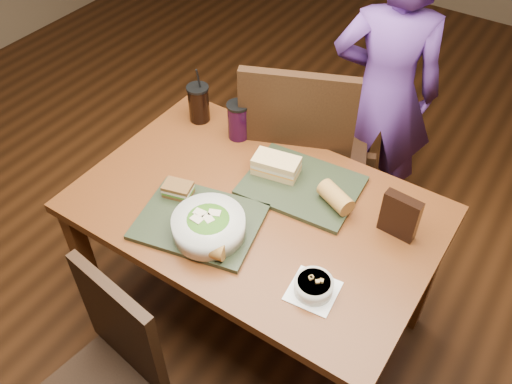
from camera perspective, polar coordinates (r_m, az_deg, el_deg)
ground at (r=2.57m, az=0.00°, el=-13.12°), size 6.00×6.00×0.00m
dining_table at (r=2.04m, az=0.00°, el=-3.21°), size 1.30×0.85×0.75m
chair_near at (r=1.96m, az=-15.12°, el=-17.76°), size 0.42×0.42×0.86m
chair_far at (r=2.42m, az=5.32°, el=3.87°), size 0.61×0.63×1.08m
diner at (r=2.66m, az=13.34°, el=10.03°), size 0.61×0.51×1.43m
tray_near at (r=1.92m, az=-5.99°, el=-3.11°), size 0.48×0.41×0.02m
tray_far at (r=2.04m, az=4.82°, el=0.68°), size 0.45×0.35×0.02m
salad_bowl at (r=1.84m, az=-5.01°, el=-3.48°), size 0.25×0.25×0.08m
soup_bowl at (r=1.72m, az=6.08°, el=-9.82°), size 0.16×0.16×0.06m
sandwich_near at (r=1.99m, az=-8.21°, el=0.26°), size 0.12×0.09×0.05m
sandwich_far at (r=2.06m, az=2.14°, el=2.80°), size 0.19×0.13×0.07m
baguette_near at (r=1.79m, az=-5.26°, el=-5.65°), size 0.15×0.09×0.07m
baguette_far at (r=1.95m, az=8.38°, el=-0.56°), size 0.15×0.12×0.07m
cup_cola at (r=2.33m, az=-6.05°, el=9.29°), size 0.09×0.09×0.25m
cup_berry at (r=2.22m, az=-1.89°, el=7.55°), size 0.09×0.09×0.25m
chip_bag at (r=1.89m, az=14.91°, el=-2.46°), size 0.13×0.05×0.17m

